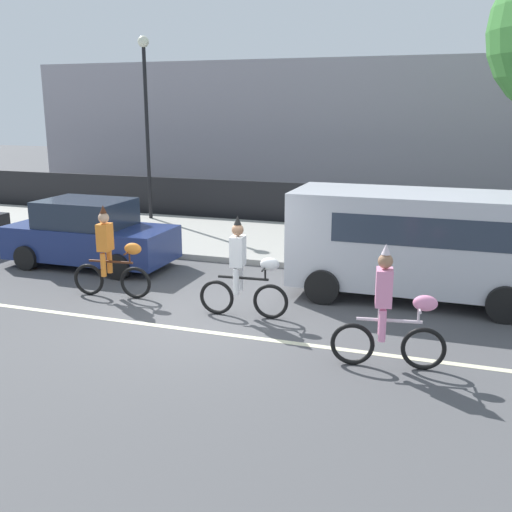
# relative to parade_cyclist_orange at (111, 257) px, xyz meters

# --- Properties ---
(ground_plane) EXTENTS (80.00, 80.00, 0.00)m
(ground_plane) POSITION_rel_parade_cyclist_orange_xyz_m (2.45, -0.72, -0.84)
(ground_plane) COLOR #4C4C4F
(road_centre_line) EXTENTS (36.00, 0.14, 0.01)m
(road_centre_line) POSITION_rel_parade_cyclist_orange_xyz_m (2.45, -1.22, -0.84)
(road_centre_line) COLOR beige
(road_centre_line) RESTS_ON ground
(sidewalk_curb) EXTENTS (60.00, 5.00, 0.15)m
(sidewalk_curb) POSITION_rel_parade_cyclist_orange_xyz_m (2.45, 5.78, -0.77)
(sidewalk_curb) COLOR #9E9B93
(sidewalk_curb) RESTS_ON ground
(fence_line) EXTENTS (40.00, 0.08, 1.40)m
(fence_line) POSITION_rel_parade_cyclist_orange_xyz_m (2.45, 8.68, -0.14)
(fence_line) COLOR black
(fence_line) RESTS_ON ground
(building_backdrop) EXTENTS (28.00, 8.00, 5.66)m
(building_backdrop) POSITION_rel_parade_cyclist_orange_xyz_m (2.30, 17.28, 1.99)
(building_backdrop) COLOR #99939E
(building_backdrop) RESTS_ON ground
(parade_cyclist_orange) EXTENTS (1.72, 0.50, 1.92)m
(parade_cyclist_orange) POSITION_rel_parade_cyclist_orange_xyz_m (0.00, 0.00, 0.00)
(parade_cyclist_orange) COLOR black
(parade_cyclist_orange) RESTS_ON ground
(parade_cyclist_zebra) EXTENTS (1.72, 0.50, 1.92)m
(parade_cyclist_zebra) POSITION_rel_parade_cyclist_orange_xyz_m (2.99, -0.25, 0.00)
(parade_cyclist_zebra) COLOR black
(parade_cyclist_zebra) RESTS_ON ground
(parade_cyclist_pink) EXTENTS (1.71, 0.52, 1.92)m
(parade_cyclist_pink) POSITION_rel_parade_cyclist_orange_xyz_m (5.82, -1.66, 0.00)
(parade_cyclist_pink) COLOR black
(parade_cyclist_pink) RESTS_ON ground
(parked_van_silver) EXTENTS (5.00, 2.22, 2.18)m
(parked_van_silver) POSITION_rel_parade_cyclist_orange_xyz_m (5.98, 1.98, 0.44)
(parked_van_silver) COLOR silver
(parked_van_silver) RESTS_ON ground
(parked_car_navy) EXTENTS (4.10, 1.92, 1.64)m
(parked_car_navy) POSITION_rel_parade_cyclist_orange_xyz_m (-1.87, 2.01, -0.06)
(parked_car_navy) COLOR navy
(parked_car_navy) RESTS_ON ground
(street_lamp_post) EXTENTS (0.36, 0.36, 5.86)m
(street_lamp_post) POSITION_rel_parade_cyclist_orange_xyz_m (-3.22, 7.53, 3.15)
(street_lamp_post) COLOR black
(street_lamp_post) RESTS_ON sidewalk_curb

